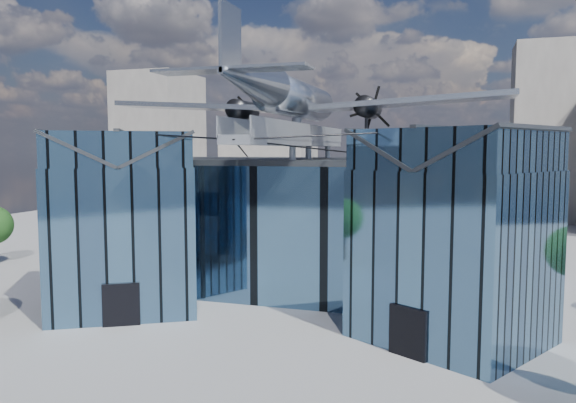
% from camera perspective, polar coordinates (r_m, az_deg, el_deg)
% --- Properties ---
extents(ground_plane, '(120.00, 120.00, 0.00)m').
position_cam_1_polar(ground_plane, '(36.33, -0.97, -11.67)').
color(ground_plane, gray).
extents(museum, '(32.88, 24.50, 17.60)m').
position_cam_1_polar(museum, '(40.62, 1.62, -1.86)').
color(museum, '#436789').
rests_on(museum, ground).
extents(bg_towers, '(77.00, 24.50, 26.00)m').
position_cam_1_polar(bg_towers, '(83.98, 11.02, 4.82)').
color(bg_towers, gray).
rests_on(bg_towers, ground).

